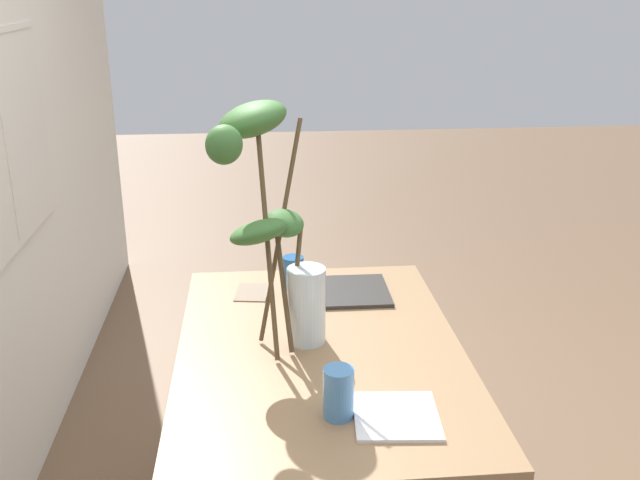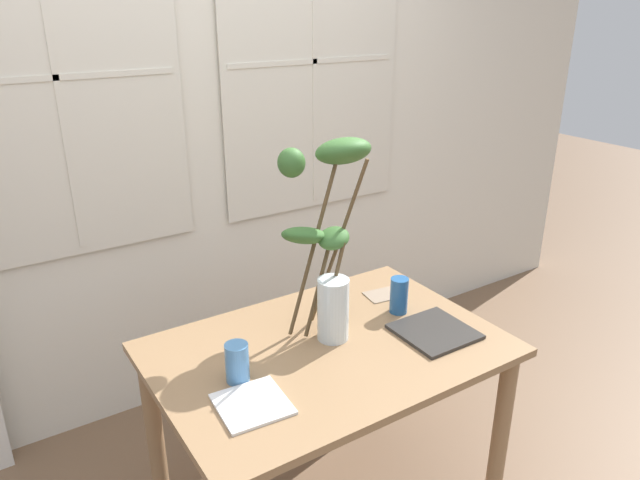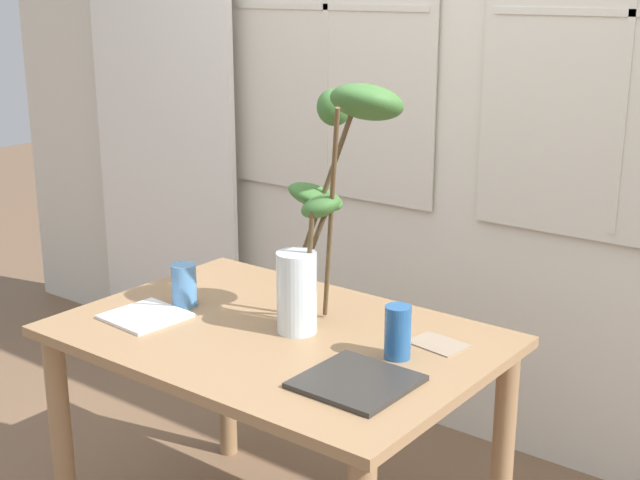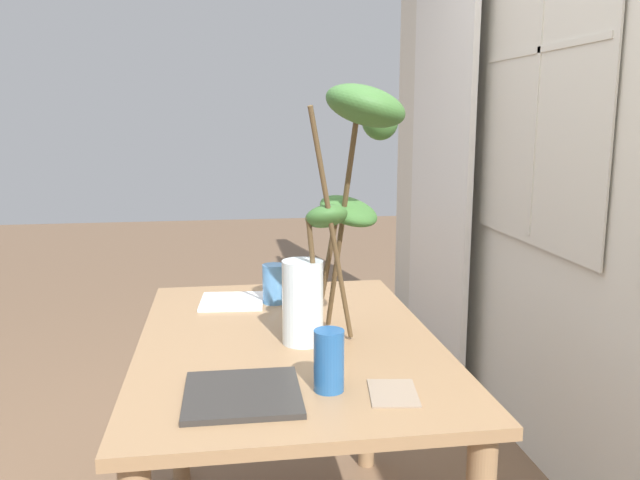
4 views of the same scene
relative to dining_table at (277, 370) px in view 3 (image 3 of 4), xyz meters
name	(u,v)px [view 3 (image 3 of 4)]	position (x,y,z in m)	size (l,w,h in m)	color
back_wall_with_windows	(469,87)	(0.00, 1.10, 0.73)	(5.31, 0.14, 2.70)	silver
curtain_sheer_side	(160,87)	(-1.49, 0.95, 0.64)	(0.88, 0.03, 2.54)	white
dining_table	(277,370)	(0.00, 0.00, 0.00)	(1.24, 0.85, 0.75)	#93704C
vase_with_branches	(328,194)	(0.09, 0.13, 0.52)	(0.42, 0.35, 0.74)	silver
drinking_glass_blue_left	(184,285)	(-0.36, -0.01, 0.19)	(0.08, 0.08, 0.14)	#4C84BC
drinking_glass_blue_right	(398,332)	(0.38, 0.06, 0.19)	(0.07, 0.07, 0.15)	#235693
plate_square_left	(145,316)	(-0.39, -0.16, 0.13)	(0.21, 0.21, 0.01)	white
plate_square_right	(356,382)	(0.39, -0.14, 0.13)	(0.27, 0.27, 0.01)	#2D2B28
napkin_folded	(438,344)	(0.42, 0.20, 0.12)	(0.15, 0.11, 0.00)	gray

